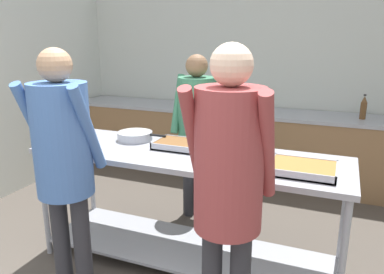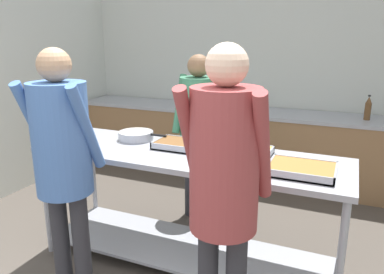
{
  "view_description": "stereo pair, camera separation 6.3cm",
  "coord_description": "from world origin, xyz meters",
  "px_view_note": "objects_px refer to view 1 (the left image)",
  "views": [
    {
      "loc": [
        1.09,
        -1.09,
        1.8
      ],
      "look_at": [
        0.05,
        1.48,
        1.04
      ],
      "focal_mm": 35.0,
      "sensor_mm": 36.0,
      "label": 1
    },
    {
      "loc": [
        1.15,
        -1.07,
        1.8
      ],
      "look_at": [
        0.05,
        1.48,
        1.04
      ],
      "focal_mm": 35.0,
      "sensor_mm": 36.0,
      "label": 2
    }
  ],
  "objects_px": {
    "plate_stack": "(69,144)",
    "guest_serving_right": "(228,177)",
    "water_bottle": "(364,108)",
    "cook_behind_counter": "(197,120)",
    "serving_tray_roast": "(182,145)",
    "serving_tray_greens": "(303,169)",
    "guest_serving_left": "(63,153)",
    "sauce_pan": "(135,135)",
    "serving_tray_vegetables": "(240,151)"
  },
  "relations": [
    {
      "from": "cook_behind_counter",
      "to": "water_bottle",
      "type": "relative_size",
      "value": 5.87
    },
    {
      "from": "serving_tray_vegetables",
      "to": "cook_behind_counter",
      "type": "distance_m",
      "value": 0.9
    },
    {
      "from": "sauce_pan",
      "to": "serving_tray_greens",
      "type": "distance_m",
      "value": 1.42
    },
    {
      "from": "plate_stack",
      "to": "guest_serving_right",
      "type": "xyz_separation_m",
      "value": [
        1.47,
        -0.54,
        0.14
      ]
    },
    {
      "from": "serving_tray_greens",
      "to": "water_bottle",
      "type": "relative_size",
      "value": 1.52
    },
    {
      "from": "serving_tray_greens",
      "to": "guest_serving_left",
      "type": "xyz_separation_m",
      "value": [
        -1.43,
        -0.57,
        0.11
      ]
    },
    {
      "from": "sauce_pan",
      "to": "guest_serving_right",
      "type": "distance_m",
      "value": 1.42
    },
    {
      "from": "serving_tray_roast",
      "to": "guest_serving_right",
      "type": "xyz_separation_m",
      "value": [
        0.63,
        -0.85,
        0.13
      ]
    },
    {
      "from": "serving_tray_roast",
      "to": "serving_tray_vegetables",
      "type": "bearing_deg",
      "value": 3.07
    },
    {
      "from": "plate_stack",
      "to": "serving_tray_greens",
      "type": "xyz_separation_m",
      "value": [
        1.78,
        0.1,
        0.01
      ]
    },
    {
      "from": "serving_tray_greens",
      "to": "cook_behind_counter",
      "type": "bearing_deg",
      "value": 140.78
    },
    {
      "from": "guest_serving_left",
      "to": "cook_behind_counter",
      "type": "relative_size",
      "value": 1.06
    },
    {
      "from": "guest_serving_right",
      "to": "water_bottle",
      "type": "bearing_deg",
      "value": 75.19
    },
    {
      "from": "guest_serving_left",
      "to": "guest_serving_right",
      "type": "bearing_deg",
      "value": -3.77
    },
    {
      "from": "serving_tray_roast",
      "to": "guest_serving_right",
      "type": "relative_size",
      "value": 0.23
    },
    {
      "from": "plate_stack",
      "to": "serving_tray_greens",
      "type": "distance_m",
      "value": 1.79
    },
    {
      "from": "serving_tray_roast",
      "to": "serving_tray_vegetables",
      "type": "xyz_separation_m",
      "value": [
        0.47,
        0.03,
        0.0
      ]
    },
    {
      "from": "serving_tray_roast",
      "to": "cook_behind_counter",
      "type": "relative_size",
      "value": 0.25
    },
    {
      "from": "sauce_pan",
      "to": "guest_serving_right",
      "type": "height_order",
      "value": "guest_serving_right"
    },
    {
      "from": "plate_stack",
      "to": "cook_behind_counter",
      "type": "xyz_separation_m",
      "value": [
        0.7,
        0.99,
        0.05
      ]
    },
    {
      "from": "plate_stack",
      "to": "guest_serving_right",
      "type": "distance_m",
      "value": 1.58
    },
    {
      "from": "serving_tray_roast",
      "to": "cook_behind_counter",
      "type": "bearing_deg",
      "value": 101.62
    },
    {
      "from": "serving_tray_roast",
      "to": "guest_serving_right",
      "type": "distance_m",
      "value": 1.07
    },
    {
      "from": "guest_serving_left",
      "to": "water_bottle",
      "type": "height_order",
      "value": "guest_serving_left"
    },
    {
      "from": "serving_tray_roast",
      "to": "water_bottle",
      "type": "bearing_deg",
      "value": 54.69
    },
    {
      "from": "plate_stack",
      "to": "cook_behind_counter",
      "type": "bearing_deg",
      "value": 54.71
    },
    {
      "from": "serving_tray_greens",
      "to": "guest_serving_right",
      "type": "bearing_deg",
      "value": -115.58
    },
    {
      "from": "cook_behind_counter",
      "to": "water_bottle",
      "type": "height_order",
      "value": "cook_behind_counter"
    },
    {
      "from": "serving_tray_greens",
      "to": "guest_serving_left",
      "type": "bearing_deg",
      "value": -158.15
    },
    {
      "from": "guest_serving_left",
      "to": "guest_serving_right",
      "type": "height_order",
      "value": "guest_serving_right"
    },
    {
      "from": "guest_serving_right",
      "to": "cook_behind_counter",
      "type": "bearing_deg",
      "value": 116.78
    },
    {
      "from": "guest_serving_left",
      "to": "cook_behind_counter",
      "type": "xyz_separation_m",
      "value": [
        0.35,
        1.46,
        -0.07
      ]
    },
    {
      "from": "plate_stack",
      "to": "cook_behind_counter",
      "type": "relative_size",
      "value": 0.16
    },
    {
      "from": "guest_serving_right",
      "to": "water_bottle",
      "type": "distance_m",
      "value": 2.87
    },
    {
      "from": "cook_behind_counter",
      "to": "serving_tray_roast",
      "type": "bearing_deg",
      "value": -78.38
    },
    {
      "from": "water_bottle",
      "to": "serving_tray_roast",
      "type": "bearing_deg",
      "value": -125.31
    },
    {
      "from": "plate_stack",
      "to": "serving_tray_greens",
      "type": "height_order",
      "value": "serving_tray_greens"
    },
    {
      "from": "sauce_pan",
      "to": "serving_tray_roast",
      "type": "xyz_separation_m",
      "value": [
        0.46,
        -0.06,
        -0.01
      ]
    },
    {
      "from": "serving_tray_greens",
      "to": "guest_serving_right",
      "type": "relative_size",
      "value": 0.24
    },
    {
      "from": "guest_serving_left",
      "to": "cook_behind_counter",
      "type": "height_order",
      "value": "guest_serving_left"
    },
    {
      "from": "guest_serving_right",
      "to": "cook_behind_counter",
      "type": "xyz_separation_m",
      "value": [
        -0.77,
        1.53,
        -0.09
      ]
    },
    {
      "from": "serving_tray_vegetables",
      "to": "guest_serving_right",
      "type": "height_order",
      "value": "guest_serving_right"
    },
    {
      "from": "serving_tray_roast",
      "to": "guest_serving_right",
      "type": "height_order",
      "value": "guest_serving_right"
    },
    {
      "from": "serving_tray_greens",
      "to": "guest_serving_right",
      "type": "distance_m",
      "value": 0.73
    },
    {
      "from": "sauce_pan",
      "to": "water_bottle",
      "type": "xyz_separation_m",
      "value": [
        1.82,
        1.87,
        0.04
      ]
    },
    {
      "from": "serving_tray_vegetables",
      "to": "cook_behind_counter",
      "type": "height_order",
      "value": "cook_behind_counter"
    },
    {
      "from": "plate_stack",
      "to": "sauce_pan",
      "type": "bearing_deg",
      "value": 43.69
    },
    {
      "from": "serving_tray_greens",
      "to": "guest_serving_right",
      "type": "xyz_separation_m",
      "value": [
        -0.31,
        -0.65,
        0.13
      ]
    },
    {
      "from": "serving_tray_roast",
      "to": "serving_tray_greens",
      "type": "distance_m",
      "value": 0.96
    },
    {
      "from": "serving_tray_greens",
      "to": "serving_tray_roast",
      "type": "bearing_deg",
      "value": 168.04
    }
  ]
}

